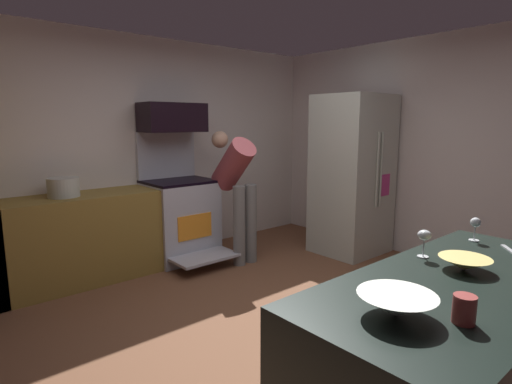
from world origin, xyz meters
name	(u,v)px	position (x,y,z in m)	size (l,w,h in m)	color
ground_plane	(277,325)	(0.00, 0.00, -0.01)	(5.20, 4.80, 0.02)	brown
wall_back	(143,150)	(0.00, 2.34, 1.30)	(5.20, 0.12, 2.60)	silver
wall_right	(437,150)	(2.54, 0.00, 1.30)	(0.12, 4.80, 2.60)	silver
lower_cabinet_run	(79,239)	(-0.90, 1.98, 0.45)	(2.40, 0.60, 0.90)	olive
oven_range	(180,217)	(0.26, 1.96, 0.51)	(0.76, 1.04, 1.51)	#B8B9C8
microwave	(173,118)	(0.26, 2.06, 1.67)	(0.74, 0.38, 0.33)	black
refrigerator	(352,175)	(2.03, 0.80, 0.97)	(0.83, 0.76, 1.95)	beige
person_cook	(236,184)	(0.73, 1.46, 0.91)	(0.31, 0.68, 1.52)	slate
counter_island	(454,368)	(-0.25, -1.50, 0.45)	(1.80, 0.80, 0.90)	black
mixing_bowl_large	(396,305)	(-0.81, -1.49, 0.94)	(0.30, 0.30, 0.09)	white
mixing_bowl_small	(465,264)	(-0.11, -1.45, 0.93)	(0.25, 0.25, 0.06)	#E1CB6E
wine_glass_near	(424,237)	(-0.08, -1.22, 1.01)	(0.07, 0.07, 0.15)	silver
wine_glass_mid	(475,224)	(0.46, -1.27, 1.01)	(0.06, 0.06, 0.15)	silver
mug_coffee	(464,309)	(-0.67, -1.68, 0.95)	(0.08, 0.08, 0.11)	#973834
knife_chef	(512,252)	(0.38, -1.51, 0.90)	(0.27, 0.02, 0.01)	#B7BABF
stock_pot	(63,187)	(-1.01, 1.98, 0.99)	(0.30, 0.30, 0.19)	beige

